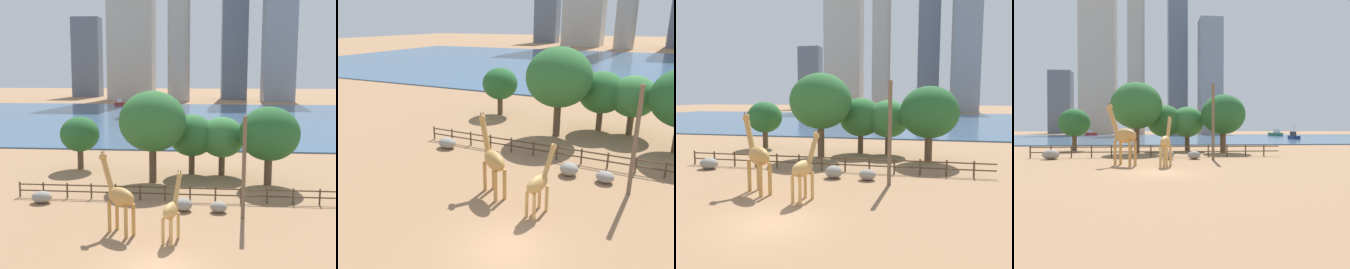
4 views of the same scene
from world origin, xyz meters
The scene contains 20 objects.
ground_plane centered at (0.00, 80.00, 0.00)m, with size 400.00×400.00×0.00m, color #9E7551.
harbor_water centered at (0.00, 77.00, 0.10)m, with size 180.00×86.00×0.20m, color #3D6084.
giraffe_tall centered at (-3.03, 4.82, 2.46)m, with size 3.05×2.56×5.26m.
giraffe_companion centered at (0.44, 3.84, 1.98)m, with size 1.27×2.91×4.18m.
utility_pole centered at (5.15, 8.42, 3.66)m, with size 0.28×0.28×7.32m, color brown.
boulder_near_fence centered at (3.46, 9.52, 0.41)m, with size 1.26×1.09×0.82m, color gray.
boulder_by_pole centered at (-10.54, 10.56, 0.48)m, with size 1.63×1.27×0.95m, color gray.
boulder_small centered at (0.84, 9.63, 0.48)m, with size 1.33×1.29×0.97m, color gray.
enclosure_fence centered at (-0.35, 12.00, 0.76)m, with size 26.12×0.14×1.30m.
tree_left_large centered at (-2.54, 17.91, 5.80)m, with size 6.32×6.32×8.68m.
tree_center_broad centered at (-11.09, 22.85, 3.77)m, with size 4.19×4.19×5.69m.
tree_right_tall centered at (8.22, 17.95, 4.76)m, with size 5.54×5.54×7.28m.
tree_left_small centered at (1.02, 21.49, 4.00)m, with size 4.74×4.74×6.16m.
tree_right_small centered at (4.07, 21.38, 3.87)m, with size 4.53×4.53×5.93m.
boat_ferry centered at (-25.30, 113.24, 0.89)m, with size 4.82×2.84×4.09m.
skyline_tower_needle centered at (-28.09, 150.21, 42.30)m, with size 18.00×12.96×84.59m, color #B7B2A8.
skyline_block_central centered at (-51.67, 167.81, 17.57)m, with size 12.32×8.50×35.14m, color slate.
skyline_tower_glass centered at (13.18, 155.14, 40.60)m, with size 10.01×13.80×81.21m, color slate.
skyline_block_left centered at (28.75, 141.09, 28.81)m, with size 11.36×10.99×57.63m, color gray.
skyline_block_right centered at (-8.18, 137.06, 43.91)m, with size 8.31×8.31×87.83m, color #ADA89E.
Camera 3 is at (6.73, -14.34, 6.10)m, focal length 35.00 mm.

